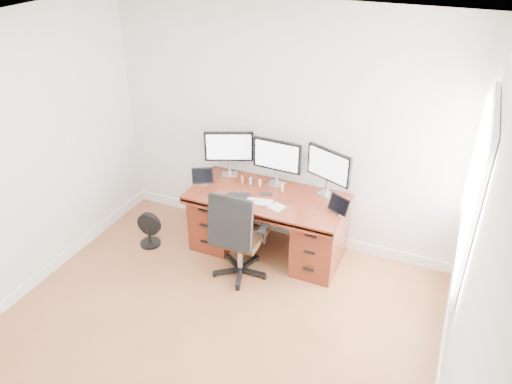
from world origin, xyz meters
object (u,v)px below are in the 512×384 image
at_px(office_chair, 238,249).
at_px(desk, 268,221).
at_px(floor_fan, 149,230).
at_px(keyboard, 259,202).
at_px(monitor_center, 277,157).

bearing_deg(office_chair, desk, 76.54).
relative_size(office_chair, floor_fan, 2.54).
relative_size(floor_fan, keyboard, 1.51).
relative_size(office_chair, keyboard, 3.83).
bearing_deg(floor_fan, keyboard, 7.39).
bearing_deg(monitor_center, office_chair, -95.82).
xyz_separation_m(floor_fan, keyboard, (1.29, 0.24, 0.56)).
relative_size(monitor_center, keyboard, 2.01).
height_order(office_chair, floor_fan, office_chair).
height_order(desk, keyboard, keyboard).
distance_m(desk, monitor_center, 0.72).
bearing_deg(desk, office_chair, -101.98).
xyz_separation_m(desk, floor_fan, (-1.30, -0.44, -0.20)).
bearing_deg(floor_fan, monitor_center, 24.38).
bearing_deg(floor_fan, desk, 15.54).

